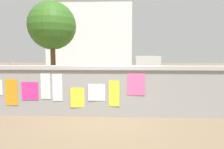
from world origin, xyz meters
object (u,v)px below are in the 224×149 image
(motorcycle, at_px, (52,84))
(auto_rickshaw_truck, at_px, (127,75))
(bicycle_near, at_px, (201,95))
(person_walking, at_px, (14,79))
(tree_roadside, at_px, (52,26))
(bicycle_far, at_px, (179,82))

(motorcycle, bearing_deg, auto_rickshaw_truck, 9.89)
(bicycle_near, bearing_deg, person_walking, -177.46)
(bicycle_near, xyz_separation_m, tree_roadside, (-8.51, 8.00, 3.76))
(motorcycle, distance_m, tree_roadside, 7.37)
(bicycle_far, bearing_deg, motorcycle, -165.26)
(motorcycle, relative_size, person_walking, 1.16)
(auto_rickshaw_truck, bearing_deg, motorcycle, -170.11)
(bicycle_far, distance_m, person_walking, 8.43)
(auto_rickshaw_truck, xyz_separation_m, tree_roadside, (-5.69, 5.44, 3.23))
(person_walking, bearing_deg, tree_roadside, 98.92)
(bicycle_far, distance_m, tree_roadside, 10.41)
(bicycle_near, relative_size, tree_roadside, 0.28)
(auto_rickshaw_truck, height_order, person_walking, auto_rickshaw_truck)
(bicycle_near, height_order, tree_roadside, tree_roadside)
(bicycle_near, distance_m, tree_roadside, 12.27)
(bicycle_far, bearing_deg, bicycle_near, -92.91)
(auto_rickshaw_truck, distance_m, person_walking, 5.25)
(bicycle_far, bearing_deg, person_walking, -151.53)
(motorcycle, xyz_separation_m, bicycle_near, (6.54, -1.92, -0.10))
(motorcycle, xyz_separation_m, person_walking, (-0.67, -2.24, 0.52))
(auto_rickshaw_truck, relative_size, tree_roadside, 0.61)
(motorcycle, relative_size, bicycle_near, 1.10)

